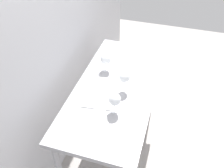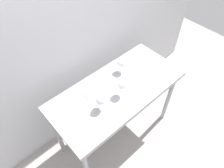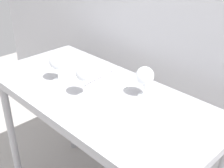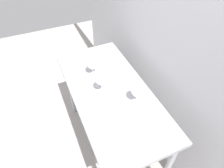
# 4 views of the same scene
# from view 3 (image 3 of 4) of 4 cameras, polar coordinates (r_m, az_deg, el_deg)

# --- Properties ---
(back_wall) EXTENTS (3.80, 0.04, 2.60)m
(back_wall) POSITION_cam_3_polar(r_m,az_deg,el_deg) (1.82, 9.13, 14.92)
(back_wall) COLOR #BCBCC1
(back_wall) RESTS_ON ground_plane
(steel_counter) EXTENTS (1.40, 0.65, 0.90)m
(steel_counter) POSITION_cam_3_polar(r_m,az_deg,el_deg) (1.68, -2.60, -4.76)
(steel_counter) COLOR #9A9A9F
(steel_counter) RESTS_ON ground_plane
(wine_glass_near_center) EXTENTS (0.09, 0.09, 0.18)m
(wine_glass_near_center) POSITION_cam_3_polar(r_m,az_deg,el_deg) (1.54, -5.34, 1.94)
(wine_glass_near_center) COLOR white
(wine_glass_near_center) RESTS_ON steel_counter
(wine_glass_near_left) EXTENTS (0.09, 0.09, 0.17)m
(wine_glass_near_left) POSITION_cam_3_polar(r_m,az_deg,el_deg) (1.73, -10.37, 4.15)
(wine_glass_near_left) COLOR white
(wine_glass_near_left) RESTS_ON steel_counter
(wine_glass_far_right) EXTENTS (0.10, 0.10, 0.17)m
(wine_glass_far_right) POSITION_cam_3_polar(r_m,az_deg,el_deg) (1.54, 6.24, 1.46)
(wine_glass_far_right) COLOR white
(wine_glass_far_right) RESTS_ON steel_counter
(open_notebook) EXTENTS (0.40, 0.29, 0.01)m
(open_notebook) POSITION_cam_3_polar(r_m,az_deg,el_deg) (1.76, -2.48, 0.99)
(open_notebook) COLOR white
(open_notebook) RESTS_ON steel_counter
(tasting_sheet_upper) EXTENTS (0.26, 0.31, 0.00)m
(tasting_sheet_upper) POSITION_cam_3_polar(r_m,az_deg,el_deg) (1.95, -8.49, 3.47)
(tasting_sheet_upper) COLOR white
(tasting_sheet_upper) RESTS_ON steel_counter
(tasting_sheet_lower) EXTENTS (0.17, 0.25, 0.00)m
(tasting_sheet_lower) POSITION_cam_3_polar(r_m,az_deg,el_deg) (1.43, 11.79, -6.52)
(tasting_sheet_lower) COLOR white
(tasting_sheet_lower) RESTS_ON steel_counter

